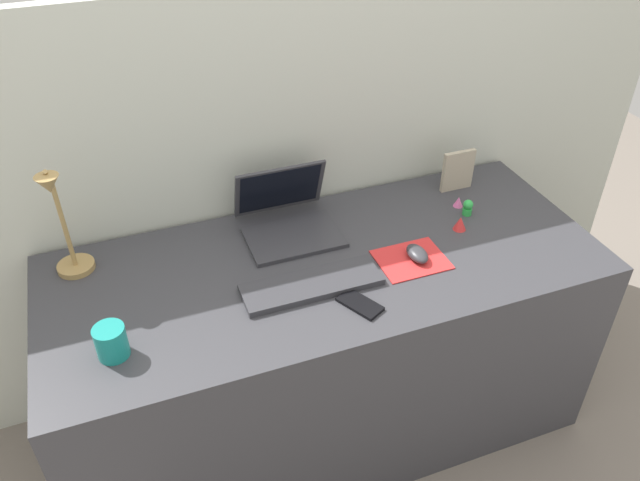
{
  "coord_description": "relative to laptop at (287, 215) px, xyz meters",
  "views": [
    {
      "loc": [
        -0.55,
        -1.4,
        1.93
      ],
      "look_at": [
        -0.02,
        0.0,
        0.83
      ],
      "focal_mm": 35.22,
      "sensor_mm": 36.0,
      "label": 1
    }
  ],
  "objects": [
    {
      "name": "desk",
      "position": [
        0.06,
        -0.21,
        -0.42
      ],
      "size": [
        1.72,
        0.71,
        0.74
      ],
      "primitive_type": "cube",
      "color": "#38383D",
      "rests_on": "ground_plane"
    },
    {
      "name": "picture_frame",
      "position": [
        0.64,
        0.02,
        0.02
      ],
      "size": [
        0.12,
        0.02,
        0.15
      ],
      "primitive_type": "cube",
      "color": "#B2A58C",
      "rests_on": "desk"
    },
    {
      "name": "desk_lamp",
      "position": [
        -0.66,
        -0.01,
        0.12
      ],
      "size": [
        0.11,
        0.17,
        0.38
      ],
      "color": "#A5844C",
      "rests_on": "desk"
    },
    {
      "name": "back_wall",
      "position": [
        0.06,
        0.18,
        -0.06
      ],
      "size": [
        2.92,
        0.05,
        1.47
      ],
      "primitive_type": "cube",
      "color": "beige",
      "rests_on": "ground_plane"
    },
    {
      "name": "toy_figurine_green",
      "position": [
        0.6,
        -0.14,
        -0.02
      ],
      "size": [
        0.03,
        0.03,
        0.06
      ],
      "color": "green",
      "rests_on": "desk"
    },
    {
      "name": "toy_figurine_pink",
      "position": [
        0.59,
        -0.08,
        -0.03
      ],
      "size": [
        0.03,
        0.03,
        0.04
      ],
      "primitive_type": "cone",
      "color": "pink",
      "rests_on": "desk"
    },
    {
      "name": "keyboard",
      "position": [
        -0.03,
        -0.31,
        -0.04
      ],
      "size": [
        0.41,
        0.13,
        0.02
      ],
      "primitive_type": "cube",
      "color": "#333338",
      "rests_on": "desk"
    },
    {
      "name": "laptop",
      "position": [
        0.0,
        0.0,
        0.0
      ],
      "size": [
        0.3,
        0.28,
        0.2
      ],
      "color": "#333338",
      "rests_on": "desk"
    },
    {
      "name": "cell_phone",
      "position": [
        0.07,
        -0.43,
        -0.05
      ],
      "size": [
        0.12,
        0.14,
        0.01
      ],
      "primitive_type": "cube",
      "rotation": [
        0.0,
        0.0,
        0.48
      ],
      "color": "black",
      "rests_on": "desk"
    },
    {
      "name": "coffee_mug",
      "position": [
        -0.59,
        -0.38,
        -0.01
      ],
      "size": [
        0.08,
        0.08,
        0.09
      ],
      "primitive_type": "cylinder",
      "color": "teal",
      "rests_on": "desk"
    },
    {
      "name": "ground_plane",
      "position": [
        0.06,
        -0.21,
        -0.79
      ],
      "size": [
        6.0,
        6.0,
        0.0
      ],
      "primitive_type": "plane",
      "color": "slate"
    },
    {
      "name": "mouse",
      "position": [
        0.32,
        -0.3,
        -0.03
      ],
      "size": [
        0.06,
        0.1,
        0.03
      ],
      "primitive_type": "ellipsoid",
      "color": "#333338",
      "rests_on": "mousepad"
    },
    {
      "name": "toy_figurine_red",
      "position": [
        0.53,
        -0.2,
        -0.03
      ],
      "size": [
        0.04,
        0.04,
        0.05
      ],
      "primitive_type": "cone",
      "color": "red",
      "rests_on": "desk"
    },
    {
      "name": "mousepad",
      "position": [
        0.3,
        -0.29,
        -0.05
      ],
      "size": [
        0.21,
        0.17,
        0.0
      ],
      "primitive_type": "cube",
      "color": "red",
      "rests_on": "desk"
    }
  ]
}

